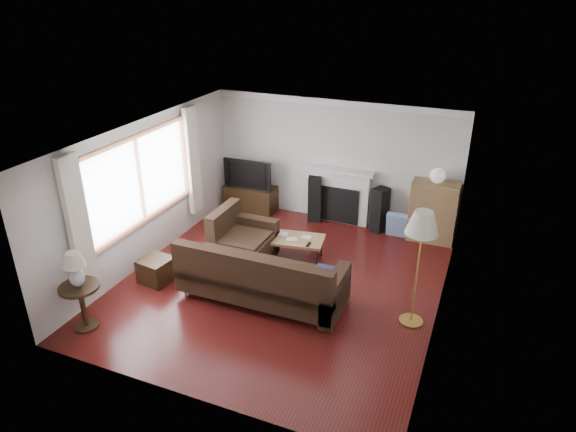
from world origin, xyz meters
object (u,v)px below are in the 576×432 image
at_px(tv_stand, 251,198).
at_px(coffee_table, 293,248).
at_px(bookshelf, 433,212).
at_px(floor_lamp, 417,269).
at_px(sectional_sofa, 262,274).
at_px(side_table, 83,307).

height_order(tv_stand, coffee_table, tv_stand).
distance_m(bookshelf, floor_lamp, 2.77).
height_order(sectional_sofa, floor_lamp, floor_lamp).
xyz_separation_m(tv_stand, bookshelf, (3.81, 0.04, 0.31)).
height_order(coffee_table, side_table, side_table).
bearing_deg(floor_lamp, bookshelf, 92.82).
distance_m(coffee_table, floor_lamp, 2.63).
distance_m(tv_stand, floor_lamp, 4.82).
bearing_deg(bookshelf, tv_stand, -179.34).
relative_size(tv_stand, sectional_sofa, 0.39).
relative_size(coffee_table, floor_lamp, 0.60).
height_order(bookshelf, coffee_table, bookshelf).
bearing_deg(coffee_table, floor_lamp, -34.30).
relative_size(tv_stand, bookshelf, 0.93).
relative_size(bookshelf, side_table, 1.69).
xyz_separation_m(sectional_sofa, side_table, (-2.06, -1.62, -0.10)).
relative_size(coffee_table, side_table, 1.53).
relative_size(bookshelf, sectional_sofa, 0.42).
height_order(tv_stand, sectional_sofa, sectional_sofa).
bearing_deg(bookshelf, sectional_sofa, -125.03).
bearing_deg(tv_stand, floor_lamp, -34.49).
bearing_deg(sectional_sofa, bookshelf, 54.97).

